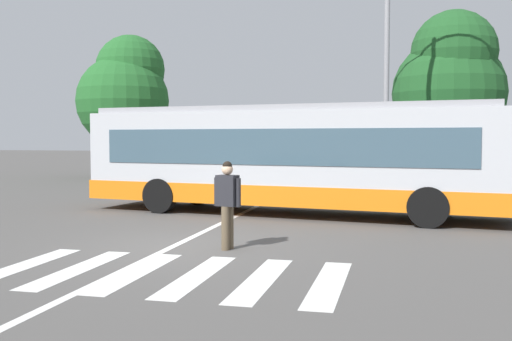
{
  "coord_description": "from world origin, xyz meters",
  "views": [
    {
      "loc": [
        4.13,
        -11.0,
        2.17
      ],
      "look_at": [
        0.43,
        4.32,
        1.3
      ],
      "focal_mm": 41.62,
      "sensor_mm": 36.0,
      "label": 1
    }
  ],
  "objects": [
    {
      "name": "ground_plane",
      "position": [
        0.0,
        0.0,
        0.0
      ],
      "size": [
        160.0,
        160.0,
        0.0
      ],
      "primitive_type": "plane",
      "color": "#514F4C"
    },
    {
      "name": "parked_car_white",
      "position": [
        2.56,
        14.74,
        0.77
      ],
      "size": [
        2.23,
        4.65,
        1.35
      ],
      "color": "black",
      "rests_on": "ground_plane"
    },
    {
      "name": "background_tree_right",
      "position": [
        6.37,
        17.53,
        4.74
      ],
      "size": [
        5.11,
        5.11,
        7.91
      ],
      "color": "brown",
      "rests_on": "ground_plane"
    },
    {
      "name": "background_tree_left",
      "position": [
        -10.44,
        18.93,
        4.68
      ],
      "size": [
        5.0,
        5.0,
        7.79
      ],
      "color": "brown",
      "rests_on": "ground_plane"
    },
    {
      "name": "twin_arm_street_lamp",
      "position": [
        3.64,
        12.06,
        6.24
      ],
      "size": [
        5.39,
        0.32,
        10.2
      ],
      "color": "#939399",
      "rests_on": "ground_plane"
    },
    {
      "name": "lane_center_line",
      "position": [
        -0.24,
        2.0,
        0.0
      ],
      "size": [
        0.16,
        24.0,
        0.01
      ],
      "primitive_type": "cube",
      "color": "silver",
      "rests_on": "ground_plane"
    },
    {
      "name": "parked_car_black",
      "position": [
        -0.29,
        14.34,
        0.77
      ],
      "size": [
        2.04,
        4.58,
        1.35
      ],
      "color": "black",
      "rests_on": "ground_plane"
    },
    {
      "name": "parked_car_red",
      "position": [
        -2.93,
        14.56,
        0.77
      ],
      "size": [
        2.14,
        4.62,
        1.35
      ],
      "color": "black",
      "rests_on": "ground_plane"
    },
    {
      "name": "parked_car_teal",
      "position": [
        5.12,
        14.3,
        0.77
      ],
      "size": [
        2.09,
        4.6,
        1.35
      ],
      "color": "black",
      "rests_on": "ground_plane"
    },
    {
      "name": "city_transit_bus",
      "position": [
        1.1,
        5.53,
        1.59
      ],
      "size": [
        12.19,
        4.34,
        3.06
      ],
      "color": "black",
      "rests_on": "ground_plane"
    },
    {
      "name": "crosswalk_painted_stripes",
      "position": [
        0.55,
        -2.26,
        0.0
      ],
      "size": [
        5.63,
        2.97,
        0.01
      ],
      "color": "silver",
      "rests_on": "ground_plane"
    },
    {
      "name": "pedestrian_crossing_street",
      "position": [
        0.91,
        -0.02,
        0.97
      ],
      "size": [
        0.57,
        0.35,
        1.72
      ],
      "color": "brown",
      "rests_on": "ground_plane"
    }
  ]
}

